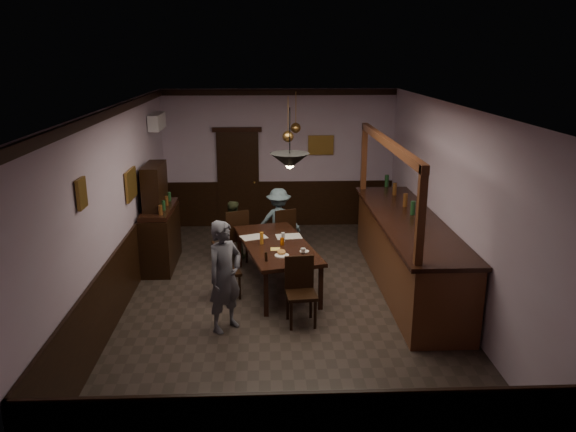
{
  "coord_description": "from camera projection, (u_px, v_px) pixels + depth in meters",
  "views": [
    {
      "loc": [
        -0.32,
        -8.05,
        3.74
      ],
      "look_at": [
        0.05,
        0.77,
        1.15
      ],
      "focal_mm": 35.0,
      "sensor_mm": 36.0,
      "label": 1
    }
  ],
  "objects": [
    {
      "name": "chair_far_left",
      "position": [
        236.0,
        234.0,
        10.22
      ],
      "size": [
        0.56,
        0.56,
        1.01
      ],
      "rotation": [
        0.0,
        0.0,
        3.5
      ],
      "color": "black",
      "rests_on": "ground"
    },
    {
      "name": "pastry_plate",
      "position": [
        282.0,
        255.0,
        8.54
      ],
      "size": [
        0.22,
        0.22,
        0.01
      ],
      "primitive_type": "cylinder",
      "color": "white",
      "rests_on": "dining_table"
    },
    {
      "name": "chair_side",
      "position": [
        222.0,
        268.0,
        8.75
      ],
      "size": [
        0.48,
        0.48,
        0.9
      ],
      "rotation": [
        0.0,
        0.0,
        1.87
      ],
      "color": "black",
      "rests_on": "ground"
    },
    {
      "name": "picture_back",
      "position": [
        321.0,
        145.0,
        12.11
      ],
      "size": [
        0.55,
        0.04,
        0.42
      ],
      "color": "olive",
      "rests_on": "ground"
    },
    {
      "name": "person_seated_left",
      "position": [
        232.0,
        229.0,
        10.48
      ],
      "size": [
        0.56,
        0.45,
        1.1
      ],
      "primitive_type": "imported",
      "rotation": [
        0.0,
        0.0,
        3.21
      ],
      "color": "#3C4529",
      "rests_on": "ground"
    },
    {
      "name": "ac_unit",
      "position": [
        157.0,
        121.0,
        10.77
      ],
      "size": [
        0.2,
        0.85,
        0.3
      ],
      "color": "white",
      "rests_on": "ground"
    },
    {
      "name": "pendant_iron",
      "position": [
        290.0,
        161.0,
        7.95
      ],
      "size": [
        0.56,
        0.56,
        0.86
      ],
      "color": "black",
      "rests_on": "ground"
    },
    {
      "name": "soda_can",
      "position": [
        282.0,
        241.0,
        9.01
      ],
      "size": [
        0.07,
        0.07,
        0.12
      ],
      "primitive_type": "cylinder",
      "color": "orange",
      "rests_on": "dining_table"
    },
    {
      "name": "napkin",
      "position": [
        275.0,
        249.0,
        8.83
      ],
      "size": [
        0.18,
        0.18,
        0.0
      ],
      "primitive_type": "cube",
      "rotation": [
        0.0,
        0.0,
        0.23
      ],
      "color": "#F9D05B",
      "rests_on": "dining_table"
    },
    {
      "name": "sideboard",
      "position": [
        160.0,
        226.0,
        10.02
      ],
      "size": [
        0.5,
        1.41,
        1.86
      ],
      "color": "black",
      "rests_on": "ground"
    },
    {
      "name": "pendant_brass_mid",
      "position": [
        288.0,
        137.0,
        9.9
      ],
      "size": [
        0.2,
        0.2,
        0.81
      ],
      "color": "#BF8C3F",
      "rests_on": "ground"
    },
    {
      "name": "dining_table",
      "position": [
        276.0,
        247.0,
        9.13
      ],
      "size": [
        1.48,
        2.37,
        0.75
      ],
      "rotation": [
        0.0,
        0.0,
        0.23
      ],
      "color": "black",
      "rests_on": "ground"
    },
    {
      "name": "pendant_brass_far",
      "position": [
        296.0,
        128.0,
        11.01
      ],
      "size": [
        0.2,
        0.2,
        0.81
      ],
      "color": "#BF8C3F",
      "rests_on": "ground"
    },
    {
      "name": "pastry_ring_a",
      "position": [
        282.0,
        252.0,
        8.59
      ],
      "size": [
        0.13,
        0.13,
        0.04
      ],
      "primitive_type": "torus",
      "color": "#C68C47",
      "rests_on": "pastry_plate"
    },
    {
      "name": "chair_far_right",
      "position": [
        283.0,
        231.0,
        10.47
      ],
      "size": [
        0.54,
        0.54,
        0.96
      ],
      "rotation": [
        0.0,
        0.0,
        3.54
      ],
      "color": "black",
      "rests_on": "ground"
    },
    {
      "name": "pepper_mill",
      "position": [
        266.0,
        256.0,
        8.32
      ],
      "size": [
        0.04,
        0.04,
        0.14
      ],
      "primitive_type": "cylinder",
      "color": "black",
      "rests_on": "dining_table"
    },
    {
      "name": "saucer",
      "position": [
        304.0,
        251.0,
        8.72
      ],
      "size": [
        0.15,
        0.15,
        0.01
      ],
      "primitive_type": "cylinder",
      "color": "white",
      "rests_on": "dining_table"
    },
    {
      "name": "person_seated_right",
      "position": [
        279.0,
        221.0,
        10.69
      ],
      "size": [
        0.83,
        0.48,
        1.27
      ],
      "primitive_type": "imported",
      "rotation": [
        0.0,
        0.0,
        3.13
      ],
      "color": "slate",
      "rests_on": "ground"
    },
    {
      "name": "picture_left_large",
      "position": [
        131.0,
        184.0,
        8.97
      ],
      "size": [
        0.04,
        0.62,
        0.48
      ],
      "color": "olive",
      "rests_on": "ground"
    },
    {
      "name": "beer_glass",
      "position": [
        262.0,
        238.0,
        9.04
      ],
      "size": [
        0.06,
        0.06,
        0.2
      ],
      "primitive_type": "cylinder",
      "color": "#BF721E",
      "rests_on": "dining_table"
    },
    {
      "name": "chair_near",
      "position": [
        300.0,
        287.0,
        7.95
      ],
      "size": [
        0.46,
        0.46,
        0.96
      ],
      "rotation": [
        0.0,
        0.0,
        0.1
      ],
      "color": "black",
      "rests_on": "ground"
    },
    {
      "name": "newspaper_left",
      "position": [
        254.0,
        237.0,
        9.4
      ],
      "size": [
        0.5,
        0.43,
        0.01
      ],
      "primitive_type": "cube",
      "rotation": [
        0.0,
        0.0,
        0.37
      ],
      "color": "silver",
      "rests_on": "dining_table"
    },
    {
      "name": "door_back",
      "position": [
        238.0,
        180.0,
        12.24
      ],
      "size": [
        0.9,
        0.06,
        2.1
      ],
      "primitive_type": "cube",
      "color": "black",
      "rests_on": "ground"
    },
    {
      "name": "room",
      "position": [
        287.0,
        208.0,
        8.36
      ],
      "size": [
        5.01,
        8.01,
        3.01
      ],
      "color": "#2D2621",
      "rests_on": "ground"
    },
    {
      "name": "person_standing",
      "position": [
        225.0,
        276.0,
        7.67
      ],
      "size": [
        0.67,
        0.68,
        1.58
      ],
      "primitive_type": "imported",
      "rotation": [
        0.0,
        0.0,
        0.81
      ],
      "color": "#53535F",
      "rests_on": "ground"
    },
    {
      "name": "pastry_ring_b",
      "position": [
        281.0,
        251.0,
        8.64
      ],
      "size": [
        0.13,
        0.13,
        0.04
      ],
      "primitive_type": "torus",
      "color": "#C68C47",
      "rests_on": "pastry_plate"
    },
    {
      "name": "water_glass",
      "position": [
        283.0,
        237.0,
        9.18
      ],
      "size": [
        0.06,
        0.06,
        0.15
      ],
      "primitive_type": "cylinder",
      "color": "silver",
      "rests_on": "dining_table"
    },
    {
      "name": "newspaper_right",
      "position": [
        289.0,
        236.0,
        9.43
      ],
      "size": [
        0.45,
        0.35,
        0.01
      ],
      "primitive_type": "cube",
      "rotation": [
        0.0,
        0.0,
        0.13
      ],
      "color": "silver",
      "rests_on": "dining_table"
    },
    {
      "name": "coffee_cup",
      "position": [
        303.0,
        251.0,
        8.63
      ],
      "size": [
        0.1,
        0.1,
        0.07
      ],
      "primitive_type": "imported",
      "rotation": [
        0.0,
        0.0,
        0.23
      ],
      "color": "white",
      "rests_on": "saucer"
    },
    {
      "name": "picture_left_small",
      "position": [
        82.0,
        193.0,
        6.54
      ],
      "size": [
        0.04,
        0.28,
        0.36
      ],
      "color": "olive",
      "rests_on": "ground"
    },
    {
      "name": "bar_counter",
      "position": [
        407.0,
        250.0,
        9.17
      ],
      "size": [
        1.01,
        4.36,
        2.44
      ],
      "color": "#532C16",
      "rests_on": "ground"
    }
  ]
}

